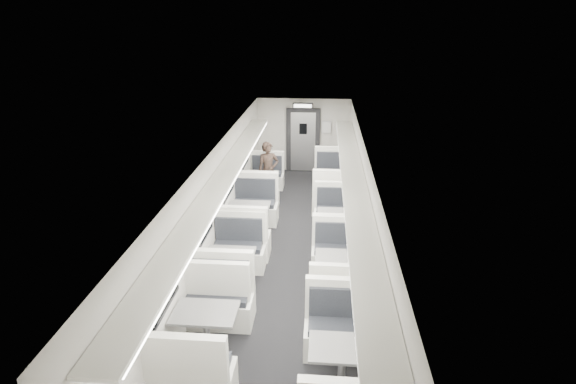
% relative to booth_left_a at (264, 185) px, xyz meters
% --- Properties ---
extents(room, '(3.24, 12.24, 2.64)m').
position_rel_booth_left_a_xyz_m(room, '(1.00, -3.52, 0.84)').
color(room, black).
rests_on(room, ground).
extents(booth_left_a, '(1.01, 2.04, 1.09)m').
position_rel_booth_left_a_xyz_m(booth_left_a, '(0.00, 0.00, 0.00)').
color(booth_left_a, silver).
rests_on(booth_left_a, room).
extents(booth_left_b, '(1.15, 2.34, 1.25)m').
position_rel_booth_left_a_xyz_m(booth_left_b, '(0.00, -2.56, 0.05)').
color(booth_left_b, silver).
rests_on(booth_left_b, room).
extents(booth_left_c, '(1.09, 2.21, 1.18)m').
position_rel_booth_left_a_xyz_m(booth_left_c, '(0.00, -4.71, 0.03)').
color(booth_left_c, silver).
rests_on(booth_left_c, room).
extents(booth_left_d, '(1.14, 2.31, 1.24)m').
position_rel_booth_left_a_xyz_m(booth_left_d, '(0.00, -6.51, 0.05)').
color(booth_left_d, silver).
rests_on(booth_left_d, room).
extents(booth_right_a, '(1.16, 2.35, 1.26)m').
position_rel_booth_left_a_xyz_m(booth_right_a, '(2.00, -0.10, 0.06)').
color(booth_right_a, silver).
rests_on(booth_right_a, room).
extents(booth_right_b, '(1.02, 2.08, 1.11)m').
position_rel_booth_left_a_xyz_m(booth_right_b, '(2.00, -2.59, 0.01)').
color(booth_right_b, silver).
rests_on(booth_right_b, room).
extents(booth_right_c, '(1.02, 2.06, 1.10)m').
position_rel_booth_left_a_xyz_m(booth_right_c, '(2.00, -4.56, 0.00)').
color(booth_right_c, silver).
rests_on(booth_right_c, room).
extents(booth_right_d, '(1.09, 2.21, 1.18)m').
position_rel_booth_left_a_xyz_m(booth_right_d, '(2.00, -7.07, 0.03)').
color(booth_right_d, silver).
rests_on(booth_right_d, room).
extents(passenger, '(0.69, 0.56, 1.64)m').
position_rel_booth_left_a_xyz_m(passenger, '(0.16, -0.09, 0.45)').
color(passenger, black).
rests_on(passenger, room).
extents(window_a, '(0.02, 1.18, 0.84)m').
position_rel_booth_left_a_xyz_m(window_a, '(-0.49, -0.12, 0.99)').
color(window_a, black).
rests_on(window_a, room).
extents(window_b, '(0.02, 1.18, 0.84)m').
position_rel_booth_left_a_xyz_m(window_b, '(-0.49, -2.32, 0.99)').
color(window_b, black).
rests_on(window_b, room).
extents(window_c, '(0.02, 1.18, 0.84)m').
position_rel_booth_left_a_xyz_m(window_c, '(-0.49, -4.52, 0.99)').
color(window_c, black).
rests_on(window_c, room).
extents(window_d, '(0.02, 1.18, 0.84)m').
position_rel_booth_left_a_xyz_m(window_d, '(-0.49, -6.72, 0.99)').
color(window_d, black).
rests_on(window_d, room).
extents(luggage_rack_left, '(0.46, 10.40, 0.09)m').
position_rel_booth_left_a_xyz_m(luggage_rack_left, '(-0.24, -3.82, 1.55)').
color(luggage_rack_left, silver).
rests_on(luggage_rack_left, room).
extents(luggage_rack_right, '(0.46, 10.40, 0.09)m').
position_rel_booth_left_a_xyz_m(luggage_rack_right, '(2.24, -3.82, 1.55)').
color(luggage_rack_right, silver).
rests_on(luggage_rack_right, room).
extents(vestibule_door, '(1.10, 0.13, 2.10)m').
position_rel_booth_left_a_xyz_m(vestibule_door, '(1.00, 2.41, 0.67)').
color(vestibule_door, black).
rests_on(vestibule_door, room).
extents(exit_sign, '(0.62, 0.12, 0.16)m').
position_rel_booth_left_a_xyz_m(exit_sign, '(1.00, 1.92, 1.92)').
color(exit_sign, black).
rests_on(exit_sign, room).
extents(wall_notice, '(0.32, 0.02, 0.40)m').
position_rel_booth_left_a_xyz_m(wall_notice, '(1.75, 2.40, 1.14)').
color(wall_notice, silver).
rests_on(wall_notice, room).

